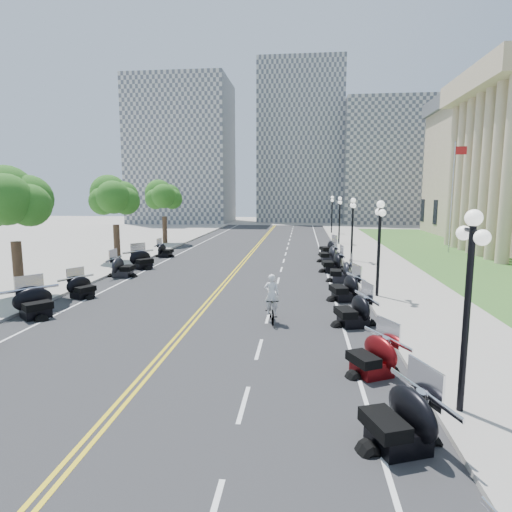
{
  "coord_description": "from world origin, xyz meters",
  "views": [
    {
      "loc": [
        4.65,
        -18.39,
        5.47
      ],
      "look_at": [
        2.12,
        5.01,
        2.0
      ],
      "focal_mm": 30.0,
      "sensor_mm": 36.0,
      "label": 1
    }
  ],
  "objects_px": {
    "motorcycle_n_3": "(399,415)",
    "bicycle": "(272,310)",
    "cyclist_rider": "(272,277)",
    "flagpole": "(452,198)"
  },
  "relations": [
    {
      "from": "motorcycle_n_3",
      "to": "bicycle",
      "type": "distance_m",
      "value": 9.37
    },
    {
      "from": "bicycle",
      "to": "cyclist_rider",
      "type": "bearing_deg",
      "value": 0.0
    },
    {
      "from": "motorcycle_n_3",
      "to": "cyclist_rider",
      "type": "relative_size",
      "value": 1.21
    },
    {
      "from": "motorcycle_n_3",
      "to": "bicycle",
      "type": "bearing_deg",
      "value": -179.62
    },
    {
      "from": "motorcycle_n_3",
      "to": "cyclist_rider",
      "type": "xyz_separation_m",
      "value": [
        -3.37,
        8.74,
        1.23
      ]
    },
    {
      "from": "cyclist_rider",
      "to": "flagpole",
      "type": "bearing_deg",
      "value": -122.62
    },
    {
      "from": "flagpole",
      "to": "motorcycle_n_3",
      "type": "bearing_deg",
      "value": -109.59
    },
    {
      "from": "flagpole",
      "to": "bicycle",
      "type": "height_order",
      "value": "flagpole"
    },
    {
      "from": "bicycle",
      "to": "cyclist_rider",
      "type": "relative_size",
      "value": 1.04
    },
    {
      "from": "bicycle",
      "to": "motorcycle_n_3",
      "type": "bearing_deg",
      "value": -77.82
    }
  ]
}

